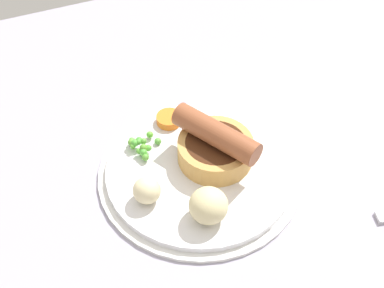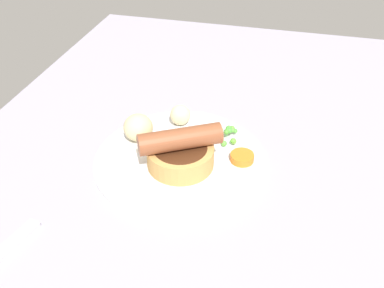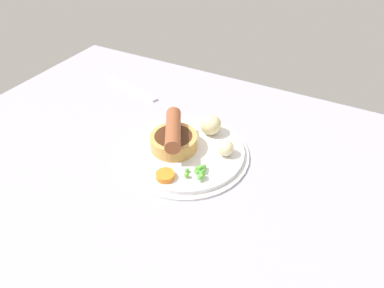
{
  "view_description": "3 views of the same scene",
  "coord_description": "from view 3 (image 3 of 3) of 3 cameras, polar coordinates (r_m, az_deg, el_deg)",
  "views": [
    {
      "loc": [
        -17.04,
        -44.95,
        55.91
      ],
      "look_at": [
        0.25,
        -3.3,
        7.37
      ],
      "focal_mm": 50.0,
      "sensor_mm": 36.0,
      "label": 1
    },
    {
      "loc": [
        48.95,
        9.12,
        43.76
      ],
      "look_at": [
        1.11,
        -3.0,
        6.86
      ],
      "focal_mm": 40.0,
      "sensor_mm": 36.0,
      "label": 2
    },
    {
      "loc": [
        -25.62,
        42.03,
        48.82
      ],
      "look_at": [
        -0.89,
        -4.66,
        6.41
      ],
      "focal_mm": 32.0,
      "sensor_mm": 36.0,
      "label": 3
    }
  ],
  "objects": [
    {
      "name": "dining_table",
      "position": [
        0.68,
        -2.5,
        -5.17
      ],
      "size": [
        110.0,
        80.0,
        3.0
      ],
      "primitive_type": "cube",
      "color": "#9E99AD",
      "rests_on": "ground"
    },
    {
      "name": "sausage_pudding",
      "position": [
        0.69,
        -3.1,
        1.0
      ],
      "size": [
        9.59,
        11.68,
        6.07
      ],
      "rotation": [
        0.0,
        0.0,
        2.08
      ],
      "color": "tan",
      "rests_on": "dinner_plate"
    },
    {
      "name": "potato_chunk_1",
      "position": [
        0.73,
        3.11,
        3.22
      ],
      "size": [
        5.32,
        5.33,
        4.26
      ],
      "primitive_type": "ellipsoid",
      "rotation": [
        0.0,
        0.0,
        4.9
      ],
      "color": "beige",
      "rests_on": "dinner_plate"
    },
    {
      "name": "dinner_plate",
      "position": [
        0.7,
        -1.03,
        -1.34
      ],
      "size": [
        25.95,
        25.95,
        1.4
      ],
      "color": "silver",
      "rests_on": "dining_table"
    },
    {
      "name": "carrot_slice_0",
      "position": [
        0.63,
        -4.63,
        -5.22
      ],
      "size": [
        3.92,
        3.92,
        1.09
      ],
      "primitive_type": "cylinder",
      "rotation": [
        0.0,
        0.0,
        1.71
      ],
      "color": "orange",
      "rests_on": "dinner_plate"
    },
    {
      "name": "pea_pile",
      "position": [
        0.63,
        0.97,
        -4.55
      ],
      "size": [
        4.33,
        4.5,
        1.72
      ],
      "color": "#67B13D",
      "rests_on": "dinner_plate"
    },
    {
      "name": "potato_chunk_0",
      "position": [
        0.68,
        5.58,
        -0.65
      ],
      "size": [
        3.37,
        3.34,
        3.34
      ],
      "primitive_type": "ellipsoid",
      "rotation": [
        0.0,
        0.0,
        0.01
      ],
      "color": "beige",
      "rests_on": "dinner_plate"
    },
    {
      "name": "fork",
      "position": [
        0.94,
        -10.02,
        9.08
      ],
      "size": [
        17.88,
        5.74,
        0.6
      ],
      "primitive_type": "cube",
      "rotation": [
        0.0,
        0.0,
        -0.23
      ],
      "color": "silver",
      "rests_on": "dining_table"
    }
  ]
}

